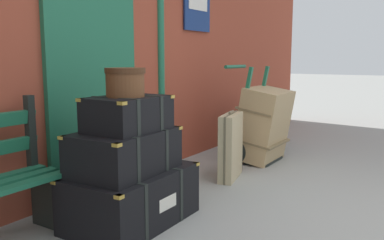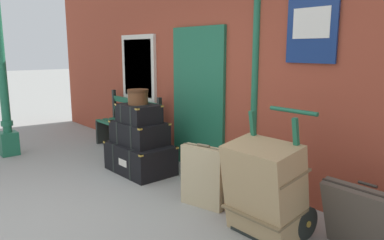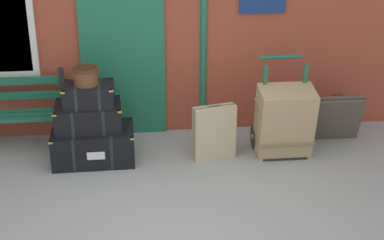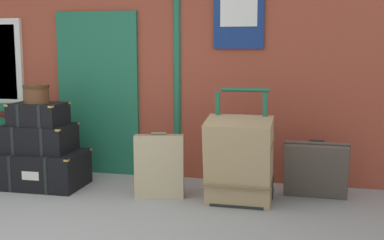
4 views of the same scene
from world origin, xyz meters
name	(u,v)px [view 1 (image 1 of 4)]	position (x,y,z in m)	size (l,w,h in m)	color
ground_plane	(373,235)	(0.00, 0.00, 0.00)	(60.00, 60.00, 0.00)	gray
brick_facade	(106,27)	(-0.02, 2.60, 1.60)	(10.40, 0.35, 3.20)	#9E422D
steamer_trunk_base	(132,197)	(-0.77, 1.65, 0.21)	(1.02, 0.67, 0.43)	black
steamer_trunk_middle	(125,151)	(-0.81, 1.68, 0.58)	(0.83, 0.58, 0.33)	black
steamer_trunk_top	(128,114)	(-0.78, 1.66, 0.87)	(0.61, 0.45, 0.27)	black
round_hatbox	(125,80)	(-0.80, 1.66, 1.12)	(0.30, 0.30, 0.22)	brown
porters_trolley	(251,138)	(1.61, 1.72, 0.27)	(0.71, 0.58, 1.20)	black
large_brown_trunk	(264,124)	(1.61, 1.54, 0.47)	(0.70, 0.57, 0.94)	tan
suitcase_tan	(231,146)	(0.73, 1.55, 0.35)	(0.56, 0.27, 0.74)	tan
suitcase_olive	(261,125)	(2.40, 1.90, 0.32)	(0.69, 0.33, 0.66)	#51473D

